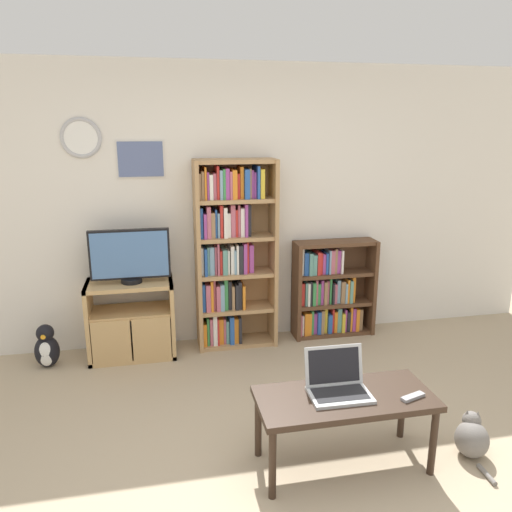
% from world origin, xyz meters
% --- Properties ---
extents(ground_plane, '(18.00, 18.00, 0.00)m').
position_xyz_m(ground_plane, '(0.00, 0.00, 0.00)').
color(ground_plane, tan).
extents(wall_back, '(6.36, 0.09, 2.60)m').
position_xyz_m(wall_back, '(-0.01, 2.38, 1.31)').
color(wall_back, silver).
rests_on(wall_back, ground_plane).
extents(tv_stand, '(0.76, 0.41, 0.71)m').
position_xyz_m(tv_stand, '(-0.93, 2.10, 0.35)').
color(tv_stand, tan).
rests_on(tv_stand, ground_plane).
extents(television, '(0.69, 0.18, 0.48)m').
position_xyz_m(television, '(-0.90, 2.09, 0.95)').
color(television, black).
rests_on(television, tv_stand).
extents(bookshelf_tall, '(0.74, 0.31, 1.76)m').
position_xyz_m(bookshelf_tall, '(-0.01, 2.19, 0.90)').
color(bookshelf_tall, tan).
rests_on(bookshelf_tall, ground_plane).
extents(bookshelf_short, '(0.81, 0.25, 0.96)m').
position_xyz_m(bookshelf_short, '(0.99, 2.22, 0.44)').
color(bookshelf_short, brown).
rests_on(bookshelf_short, ground_plane).
extents(coffee_table, '(1.07, 0.47, 0.48)m').
position_xyz_m(coffee_table, '(0.39, 0.29, 0.42)').
color(coffee_table, '#332319').
rests_on(coffee_table, ground_plane).
extents(laptop, '(0.37, 0.29, 0.26)m').
position_xyz_m(laptop, '(0.36, 0.34, 0.54)').
color(laptop, '#B7BABC').
rests_on(laptop, coffee_table).
extents(remote_near_laptop, '(0.17, 0.09, 0.02)m').
position_xyz_m(remote_near_laptop, '(0.77, 0.18, 0.49)').
color(remote_near_laptop, '#99999E').
rests_on(remote_near_laptop, coffee_table).
extents(cat, '(0.29, 0.44, 0.28)m').
position_xyz_m(cat, '(1.24, 0.21, 0.12)').
color(cat, slate).
rests_on(cat, ground_plane).
extents(penguin_figurine, '(0.21, 0.19, 0.39)m').
position_xyz_m(penguin_figurine, '(-1.65, 2.03, 0.18)').
color(penguin_figurine, black).
rests_on(penguin_figurine, ground_plane).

